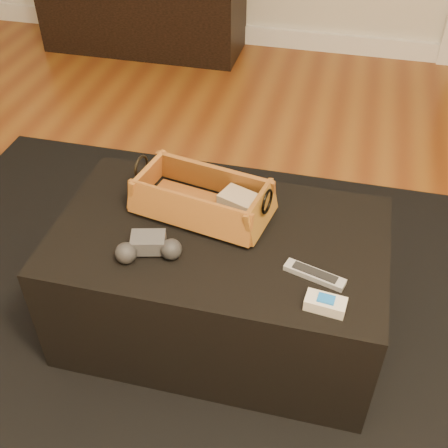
% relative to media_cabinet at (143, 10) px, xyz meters
% --- Properties ---
extents(floor, '(5.00, 5.50, 0.01)m').
position_rel_media_cabinet_xyz_m(floor, '(1.06, -2.51, -0.25)').
color(floor, brown).
rests_on(floor, ground).
extents(baseboard, '(5.00, 0.04, 0.12)m').
position_rel_media_cabinet_xyz_m(baseboard, '(1.06, 0.22, -0.19)').
color(baseboard, white).
rests_on(baseboard, floor).
extents(media_cabinet, '(1.26, 0.45, 0.49)m').
position_rel_media_cabinet_xyz_m(media_cabinet, '(0.00, 0.00, 0.00)').
color(media_cabinet, black).
rests_on(media_cabinet, floor).
extents(area_rug, '(2.60, 2.00, 0.01)m').
position_rel_media_cabinet_xyz_m(area_rug, '(1.05, -2.22, -0.24)').
color(area_rug, black).
rests_on(area_rug, floor).
extents(ottoman, '(1.00, 0.60, 0.42)m').
position_rel_media_cabinet_xyz_m(ottoman, '(1.05, -2.17, -0.03)').
color(ottoman, black).
rests_on(ottoman, area_rug).
extents(tv_remote, '(0.23, 0.07, 0.02)m').
position_rel_media_cabinet_xyz_m(tv_remote, '(0.95, -2.10, 0.21)').
color(tv_remote, black).
rests_on(tv_remote, wicker_basket).
extents(cloth_bundle, '(0.14, 0.12, 0.06)m').
position_rel_media_cabinet_xyz_m(cloth_bundle, '(1.09, -2.08, 0.23)').
color(cloth_bundle, tan).
rests_on(cloth_bundle, wicker_basket).
extents(wicker_basket, '(0.46, 0.29, 0.15)m').
position_rel_media_cabinet_xyz_m(wicker_basket, '(0.97, -2.09, 0.23)').
color(wicker_basket, '#925A20').
rests_on(wicker_basket, ottoman).
extents(game_controller, '(0.20, 0.14, 0.06)m').
position_rel_media_cabinet_xyz_m(game_controller, '(0.88, -2.31, 0.22)').
color(game_controller, '#3C3C3F').
rests_on(game_controller, ottoman).
extents(silver_remote, '(0.18, 0.09, 0.02)m').
position_rel_media_cabinet_xyz_m(silver_remote, '(1.34, -2.28, 0.19)').
color(silver_remote, '#A7A9AF').
rests_on(silver_remote, ottoman).
extents(cream_gadget, '(0.11, 0.06, 0.04)m').
position_rel_media_cabinet_xyz_m(cream_gadget, '(1.38, -2.39, 0.20)').
color(cream_gadget, beige).
rests_on(cream_gadget, ottoman).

